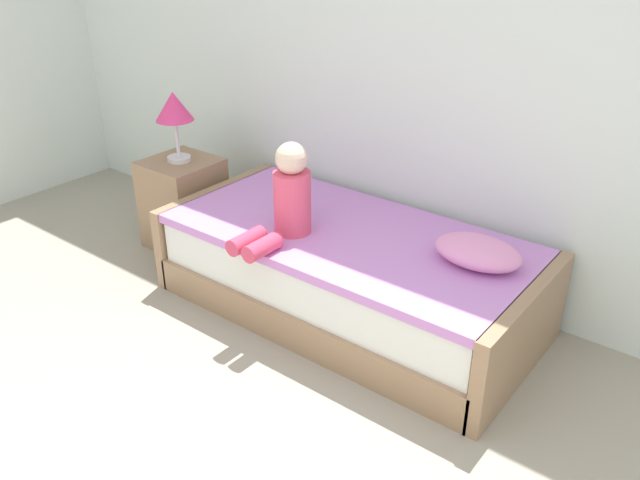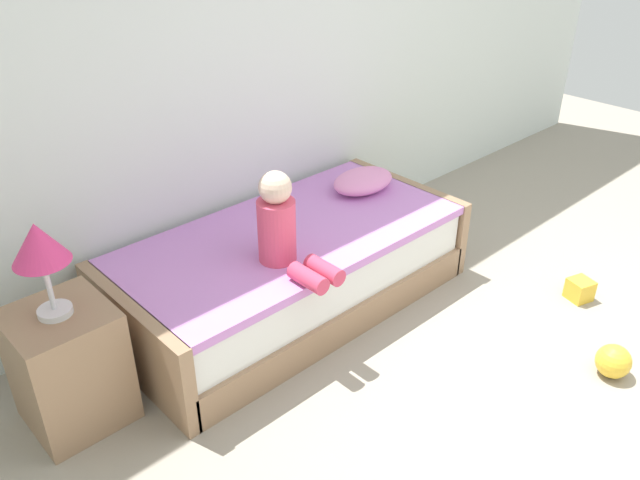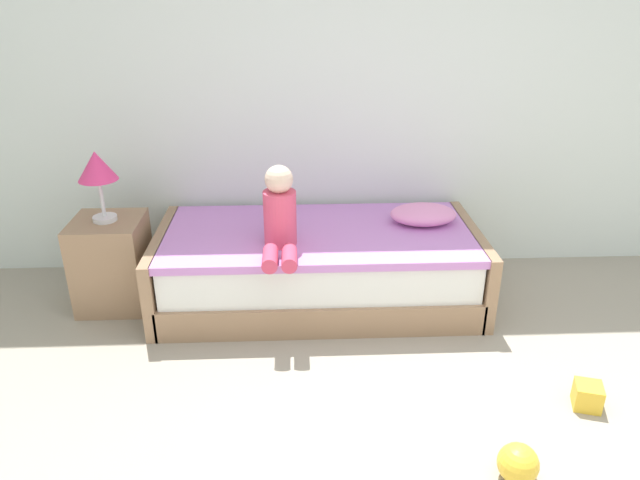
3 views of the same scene
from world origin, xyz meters
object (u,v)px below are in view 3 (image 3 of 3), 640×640
(child_figure, at_px, (282,295))
(toy_block, at_px, (586,406))
(table_lamp, at_px, (18,267))
(bed, at_px, (285,369))
(nightstand, at_px, (35,435))
(pillow, at_px, (355,290))

(child_figure, height_order, toy_block, child_figure)
(table_lamp, relative_size, toy_block, 3.37)
(bed, distance_m, nightstand, 1.35)
(nightstand, height_order, table_lamp, table_lamp)
(table_lamp, height_order, pillow, table_lamp)
(child_figure, bearing_deg, table_lamp, 169.80)
(table_lamp, xyz_separation_m, toy_block, (2.36, -1.19, -0.87))
(nightstand, bearing_deg, table_lamp, -63.43)
(table_lamp, height_order, toy_block, table_lamp)
(child_figure, relative_size, toy_block, 3.82)
(toy_block, bearing_deg, bed, 129.74)
(bed, distance_m, table_lamp, 1.52)
(bed, xyz_separation_m, pillow, (0.70, 0.10, 0.32))
(nightstand, bearing_deg, child_figure, -10.20)
(pillow, bearing_deg, nightstand, -176.40)
(child_figure, distance_m, toy_block, 1.71)
(bed, distance_m, pillow, 0.77)
(toy_block, bearing_deg, nightstand, 153.32)
(nightstand, relative_size, toy_block, 4.50)
(bed, xyz_separation_m, nightstand, (-1.35, -0.03, 0.05))
(toy_block, bearing_deg, pillow, 103.35)
(nightstand, relative_size, table_lamp, 1.33)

